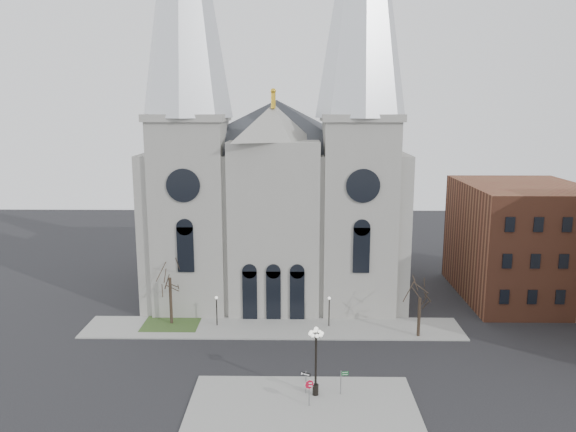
{
  "coord_description": "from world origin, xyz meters",
  "views": [
    {
      "loc": [
        2.43,
        -45.17,
        23.25
      ],
      "look_at": [
        1.67,
        8.0,
        12.8
      ],
      "focal_mm": 35.0,
      "sensor_mm": 36.0,
      "label": 1
    }
  ],
  "objects_px": {
    "stop_sign": "(309,387)",
    "street_name_sign": "(342,380)",
    "globe_lamp": "(316,352)",
    "one_way_sign": "(306,378)"
  },
  "relations": [
    {
      "from": "street_name_sign",
      "to": "stop_sign",
      "type": "bearing_deg",
      "value": -154.65
    },
    {
      "from": "stop_sign",
      "to": "street_name_sign",
      "type": "relative_size",
      "value": 1.08
    },
    {
      "from": "globe_lamp",
      "to": "one_way_sign",
      "type": "relative_size",
      "value": 3.06
    },
    {
      "from": "one_way_sign",
      "to": "street_name_sign",
      "type": "relative_size",
      "value": 0.94
    },
    {
      "from": "stop_sign",
      "to": "street_name_sign",
      "type": "bearing_deg",
      "value": 33.06
    },
    {
      "from": "street_name_sign",
      "to": "one_way_sign",
      "type": "bearing_deg",
      "value": 169.29
    },
    {
      "from": "one_way_sign",
      "to": "globe_lamp",
      "type": "bearing_deg",
      "value": 9.23
    },
    {
      "from": "globe_lamp",
      "to": "street_name_sign",
      "type": "xyz_separation_m",
      "value": [
        2.13,
        0.13,
        -2.46
      ]
    },
    {
      "from": "globe_lamp",
      "to": "street_name_sign",
      "type": "relative_size",
      "value": 2.87
    },
    {
      "from": "one_way_sign",
      "to": "street_name_sign",
      "type": "bearing_deg",
      "value": 22.92
    }
  ]
}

